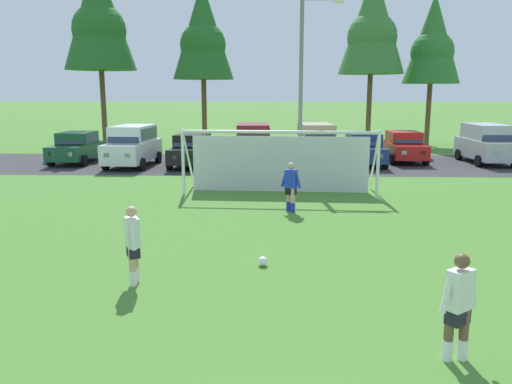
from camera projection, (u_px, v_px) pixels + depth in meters
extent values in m
plane|color=#477A2D|center=(277.00, 200.00, 18.58)|extent=(400.00, 400.00, 0.00)
cube|color=#333335|center=(276.00, 164.00, 27.87)|extent=(52.00, 8.40, 0.01)
sphere|color=white|center=(263.00, 261.00, 11.47)|extent=(0.22, 0.22, 0.22)
sphere|color=black|center=(263.00, 261.00, 11.47)|extent=(0.08, 0.08, 0.08)
sphere|color=red|center=(265.00, 261.00, 11.47)|extent=(0.07, 0.07, 0.07)
cylinder|color=white|center=(378.00, 166.00, 18.63)|extent=(0.12, 0.12, 2.44)
cylinder|color=white|center=(183.00, 163.00, 19.23)|extent=(0.12, 0.12, 2.44)
cylinder|color=white|center=(279.00, 132.00, 18.69)|extent=(7.32, 0.50, 0.12)
cylinder|color=white|center=(375.00, 159.00, 19.49)|extent=(0.19, 1.95, 2.46)
cylinder|color=white|center=(188.00, 157.00, 20.08)|extent=(0.19, 1.95, 2.46)
cube|color=silver|center=(280.00, 164.00, 19.93)|extent=(6.95, 0.40, 2.20)
cylinder|color=tan|center=(135.00, 263.00, 10.46)|extent=(0.14, 0.14, 0.80)
cylinder|color=tan|center=(133.00, 267.00, 10.24)|extent=(0.14, 0.14, 0.80)
cylinder|color=white|center=(136.00, 274.00, 10.51)|extent=(0.15, 0.15, 0.32)
cylinder|color=white|center=(133.00, 278.00, 10.29)|extent=(0.15, 0.15, 0.32)
cube|color=black|center=(133.00, 250.00, 10.29)|extent=(0.35, 0.40, 0.28)
cube|color=silver|center=(132.00, 232.00, 10.22)|extent=(0.39, 0.45, 0.60)
sphere|color=tan|center=(131.00, 212.00, 10.13)|extent=(0.22, 0.22, 0.22)
cylinder|color=silver|center=(132.00, 230.00, 10.46)|extent=(0.18, 0.25, 0.55)
cylinder|color=silver|center=(133.00, 237.00, 9.98)|extent=(0.18, 0.25, 0.55)
cylinder|color=brown|center=(448.00, 335.00, 7.37)|extent=(0.14, 0.14, 0.80)
cylinder|color=brown|center=(463.00, 334.00, 7.39)|extent=(0.14, 0.14, 0.80)
cylinder|color=white|center=(447.00, 350.00, 7.42)|extent=(0.15, 0.15, 0.32)
cylinder|color=white|center=(462.00, 349.00, 7.44)|extent=(0.15, 0.15, 0.32)
cube|color=black|center=(458.00, 314.00, 7.32)|extent=(0.40, 0.38, 0.28)
cube|color=silver|center=(460.00, 290.00, 7.25)|extent=(0.45, 0.42, 0.60)
sphere|color=brown|center=(462.00, 261.00, 7.16)|extent=(0.22, 0.22, 0.22)
cylinder|color=silver|center=(447.00, 294.00, 7.14)|extent=(0.24, 0.21, 0.55)
cylinder|color=silver|center=(472.00, 288.00, 7.36)|extent=(0.24, 0.21, 0.55)
cylinder|color=tan|center=(293.00, 200.00, 16.55)|extent=(0.14, 0.14, 0.80)
cylinder|color=tan|center=(289.00, 199.00, 16.75)|extent=(0.14, 0.14, 0.80)
cylinder|color=#232D99|center=(293.00, 208.00, 16.60)|extent=(0.15, 0.15, 0.32)
cylinder|color=#232D99|center=(288.00, 206.00, 16.80)|extent=(0.15, 0.15, 0.32)
cube|color=black|center=(291.00, 190.00, 16.59)|extent=(0.40, 0.32, 0.28)
cube|color=#1E38B7|center=(291.00, 179.00, 16.52)|extent=(0.44, 0.36, 0.60)
sphere|color=tan|center=(291.00, 166.00, 16.43)|extent=(0.22, 0.22, 0.22)
cylinder|color=#1E38B7|center=(298.00, 180.00, 16.39)|extent=(0.25, 0.16, 0.55)
cylinder|color=#1E38B7|center=(284.00, 179.00, 16.65)|extent=(0.25, 0.16, 0.55)
cube|color=#194C2D|center=(77.00, 151.00, 28.05)|extent=(1.96, 4.27, 0.76)
cube|color=#194C2D|center=(77.00, 138.00, 28.06)|extent=(1.73, 2.16, 0.64)
cube|color=#28384C|center=(70.00, 140.00, 27.12)|extent=(1.54, 0.37, 0.55)
cube|color=#28384C|center=(92.00, 138.00, 28.01)|extent=(0.11, 1.79, 0.45)
cube|color=white|center=(70.00, 154.00, 25.99)|extent=(0.28, 0.09, 0.20)
cube|color=white|center=(51.00, 154.00, 26.06)|extent=(0.28, 0.09, 0.20)
cube|color=#B21414|center=(99.00, 146.00, 30.03)|extent=(0.28, 0.09, 0.20)
cube|color=#B21414|center=(83.00, 146.00, 30.09)|extent=(0.28, 0.09, 0.20)
cylinder|color=black|center=(84.00, 161.00, 26.79)|extent=(0.26, 0.65, 0.64)
cylinder|color=black|center=(51.00, 160.00, 26.91)|extent=(0.26, 0.65, 0.64)
cylinder|color=black|center=(102.00, 155.00, 29.34)|extent=(0.26, 0.65, 0.64)
cylinder|color=black|center=(72.00, 154.00, 29.46)|extent=(0.26, 0.65, 0.64)
cube|color=silver|center=(133.00, 151.00, 26.80)|extent=(2.20, 4.72, 1.00)
cube|color=silver|center=(133.00, 133.00, 26.82)|extent=(1.94, 3.11, 0.84)
cube|color=#28384C|center=(124.00, 136.00, 25.44)|extent=(1.64, 0.49, 0.71)
cube|color=#28384C|center=(149.00, 133.00, 26.74)|extent=(0.21, 2.55, 0.59)
cube|color=white|center=(127.00, 155.00, 24.54)|extent=(0.28, 0.10, 0.20)
cube|color=white|center=(107.00, 155.00, 24.64)|extent=(0.28, 0.10, 0.20)
cube|color=#B21414|center=(155.00, 146.00, 28.95)|extent=(0.28, 0.10, 0.20)
cube|color=#B21414|center=(137.00, 146.00, 29.05)|extent=(0.28, 0.10, 0.20)
cylinder|color=black|center=(142.00, 164.00, 25.42)|extent=(0.28, 0.65, 0.64)
cylinder|color=black|center=(106.00, 164.00, 25.60)|extent=(0.28, 0.65, 0.64)
cylinder|color=black|center=(158.00, 157.00, 28.20)|extent=(0.28, 0.65, 0.64)
cylinder|color=black|center=(125.00, 157.00, 28.38)|extent=(0.28, 0.65, 0.64)
cube|color=black|center=(192.00, 153.00, 26.79)|extent=(2.03, 4.29, 0.76)
cube|color=black|center=(192.00, 140.00, 26.80)|extent=(1.77, 2.19, 0.64)
cube|color=#28384C|center=(188.00, 142.00, 25.85)|extent=(1.55, 0.40, 0.55)
cube|color=#28384C|center=(208.00, 140.00, 26.72)|extent=(0.14, 1.78, 0.45)
cube|color=white|center=(193.00, 157.00, 24.72)|extent=(0.28, 0.10, 0.20)
cube|color=white|center=(173.00, 157.00, 24.80)|extent=(0.28, 0.10, 0.20)
cube|color=#B21414|center=(208.00, 148.00, 28.75)|extent=(0.28, 0.10, 0.20)
cube|color=#B21414|center=(191.00, 148.00, 28.83)|extent=(0.28, 0.10, 0.20)
cylinder|color=black|center=(204.00, 164.00, 25.51)|extent=(0.28, 0.65, 0.64)
cylinder|color=black|center=(170.00, 164.00, 25.66)|extent=(0.28, 0.65, 0.64)
cylinder|color=black|center=(213.00, 158.00, 28.05)|extent=(0.28, 0.65, 0.64)
cylinder|color=black|center=(181.00, 157.00, 28.21)|extent=(0.28, 0.65, 0.64)
cube|color=maroon|center=(253.00, 148.00, 28.17)|extent=(2.01, 4.65, 1.00)
cube|color=maroon|center=(253.00, 131.00, 28.19)|extent=(1.82, 3.04, 0.84)
cube|color=#28384C|center=(253.00, 134.00, 26.80)|extent=(1.62, 0.42, 0.71)
cube|color=#28384C|center=(269.00, 131.00, 28.19)|extent=(0.10, 2.55, 0.59)
cube|color=white|center=(263.00, 152.00, 25.94)|extent=(0.28, 0.09, 0.20)
cube|color=white|center=(243.00, 152.00, 25.95)|extent=(0.28, 0.09, 0.20)
cube|color=#B21414|center=(262.00, 143.00, 30.38)|extent=(0.28, 0.09, 0.20)
cube|color=#B21414|center=(245.00, 143.00, 30.39)|extent=(0.28, 0.09, 0.20)
cylinder|color=black|center=(271.00, 160.00, 26.87)|extent=(0.26, 0.65, 0.64)
cylinder|color=black|center=(235.00, 160.00, 26.88)|extent=(0.26, 0.65, 0.64)
cylinder|color=black|center=(270.00, 154.00, 29.66)|extent=(0.26, 0.65, 0.64)
cylinder|color=black|center=(237.00, 154.00, 29.68)|extent=(0.26, 0.65, 0.64)
cube|color=tan|center=(316.00, 148.00, 28.34)|extent=(2.24, 4.73, 1.00)
cube|color=tan|center=(316.00, 131.00, 28.36)|extent=(1.97, 3.12, 0.84)
cube|color=#28384C|center=(320.00, 134.00, 26.97)|extent=(1.64, 0.50, 0.71)
cube|color=#28384C|center=(331.00, 131.00, 28.40)|extent=(0.23, 2.55, 0.59)
cube|color=white|center=(333.00, 152.00, 26.14)|extent=(0.29, 0.10, 0.20)
cube|color=white|center=(313.00, 152.00, 26.09)|extent=(0.29, 0.10, 0.20)
cube|color=#B21414|center=(319.00, 143.00, 30.57)|extent=(0.29, 0.10, 0.20)
cube|color=#B21414|center=(302.00, 143.00, 30.52)|extent=(0.29, 0.10, 0.20)
cylinder|color=black|center=(338.00, 160.00, 27.08)|extent=(0.29, 0.66, 0.64)
cylinder|color=black|center=(303.00, 160.00, 27.00)|extent=(0.29, 0.66, 0.64)
cylinder|color=black|center=(328.00, 154.00, 29.88)|extent=(0.29, 0.66, 0.64)
cylinder|color=black|center=(296.00, 154.00, 29.80)|extent=(0.29, 0.66, 0.64)
cube|color=navy|center=(363.00, 152.00, 27.28)|extent=(1.83, 4.21, 0.76)
cube|color=navy|center=(363.00, 139.00, 27.29)|extent=(1.67, 2.11, 0.64)
cube|color=#28384C|center=(367.00, 141.00, 26.34)|extent=(1.53, 0.33, 0.55)
cube|color=#28384C|center=(379.00, 139.00, 27.27)|extent=(0.05, 1.79, 0.45)
cube|color=white|center=(381.00, 156.00, 25.24)|extent=(0.28, 0.08, 0.20)
cube|color=white|center=(361.00, 156.00, 25.26)|extent=(0.28, 0.08, 0.20)
cube|color=#B21414|center=(365.00, 147.00, 29.28)|extent=(0.28, 0.08, 0.20)
cube|color=#B21414|center=(348.00, 147.00, 29.30)|extent=(0.28, 0.08, 0.20)
cylinder|color=black|center=(385.00, 163.00, 26.05)|extent=(0.24, 0.64, 0.64)
cylinder|color=black|center=(350.00, 162.00, 26.10)|extent=(0.24, 0.64, 0.64)
cylinder|color=black|center=(375.00, 156.00, 28.61)|extent=(0.24, 0.64, 0.64)
cylinder|color=black|center=(343.00, 156.00, 28.65)|extent=(0.24, 0.64, 0.64)
cube|color=red|center=(404.00, 150.00, 28.58)|extent=(1.83, 4.21, 0.76)
cube|color=red|center=(404.00, 137.00, 28.59)|extent=(1.67, 2.11, 0.64)
cube|color=#28384C|center=(408.00, 139.00, 27.64)|extent=(1.53, 0.33, 0.55)
cube|color=#28384C|center=(419.00, 137.00, 28.56)|extent=(0.05, 1.79, 0.45)
cube|color=white|center=(423.00, 153.00, 26.53)|extent=(0.28, 0.08, 0.20)
cube|color=white|center=(404.00, 153.00, 26.57)|extent=(0.28, 0.08, 0.20)
cube|color=#B21414|center=(404.00, 145.00, 30.57)|extent=(0.28, 0.08, 0.20)
cube|color=#B21414|center=(387.00, 145.00, 30.61)|extent=(0.28, 0.08, 0.20)
cylinder|color=black|center=(426.00, 159.00, 27.34)|extent=(0.25, 0.64, 0.64)
cylinder|color=black|center=(392.00, 159.00, 27.41)|extent=(0.25, 0.64, 0.64)
cylinder|color=black|center=(413.00, 154.00, 29.89)|extent=(0.25, 0.64, 0.64)
cylinder|color=black|center=(383.00, 153.00, 29.96)|extent=(0.25, 0.64, 0.64)
cube|color=#B2B2BC|center=(486.00, 149.00, 27.91)|extent=(1.95, 4.62, 1.00)
cube|color=#B2B2BC|center=(486.00, 132.00, 27.92)|extent=(1.78, 3.02, 0.84)
cube|color=#28384C|center=(498.00, 134.00, 26.54)|extent=(1.62, 0.40, 0.71)
cube|color=#28384C|center=(502.00, 132.00, 27.91)|extent=(0.07, 2.55, 0.59)
cube|color=white|center=(495.00, 153.00, 25.69)|extent=(0.28, 0.08, 0.20)
cube|color=#B21414|center=(479.00, 144.00, 30.10)|extent=(0.28, 0.08, 0.20)
cube|color=#B21414|center=(461.00, 144.00, 30.12)|extent=(0.28, 0.08, 0.20)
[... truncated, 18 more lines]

